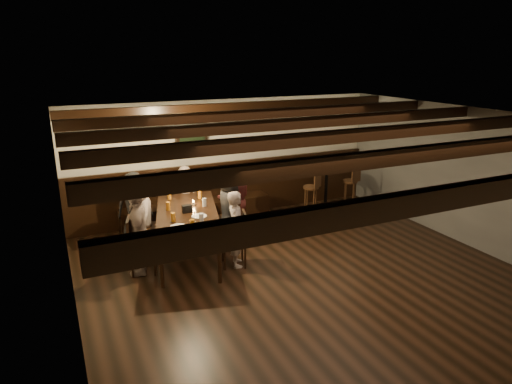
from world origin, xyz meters
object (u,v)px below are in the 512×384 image
chair_right_far (235,249)px  high_top_table (326,184)px  person_bench_right (234,200)px  person_right_far (236,229)px  person_bench_left (135,207)px  person_left_near (142,213)px  bar_stool_left (311,202)px  chair_left_far (142,256)px  person_right_near (229,207)px  chair_left_near (146,235)px  bar_stool_right (350,195)px  person_left_far (138,232)px  chair_right_near (228,228)px  person_bench_centre (185,200)px  dining_table (187,215)px

chair_right_far → high_top_table: size_ratio=0.91×
person_bench_right → person_right_far: bearing=83.7°
chair_right_far → person_bench_left: size_ratio=0.69×
person_bench_right → person_left_near: size_ratio=1.01×
high_top_table → bar_stool_left: size_ratio=0.99×
chair_left_far → person_left_near: 0.98m
person_right_near → bar_stool_left: size_ratio=1.37×
chair_left_near → high_top_table: 3.91m
bar_stool_left → bar_stool_right: size_ratio=1.00×
person_left_far → chair_right_near: bearing=121.5°
person_right_far → bar_stool_right: person_right_far is taller
chair_right_far → person_right_far: person_right_far is taller
chair_right_far → person_left_far: size_ratio=0.65×
person_bench_centre → person_left_near: 0.96m
chair_left_far → person_left_far: person_left_far is taller
chair_left_near → person_bench_centre: (0.85, 0.40, 0.40)m
person_bench_centre → high_top_table: 3.04m
person_bench_right → person_right_near: size_ratio=0.99×
chair_left_far → person_left_near: size_ratio=0.68×
chair_left_near → bar_stool_right: size_ratio=0.87×
chair_left_far → person_bench_centre: person_bench_centre is taller
person_bench_left → person_right_far: size_ratio=1.03×
person_right_near → dining_table: bearing=121.0°
person_bench_right → bar_stool_right: bearing=-162.8°
chair_left_far → person_right_far: bearing=90.0°
chair_left_far → person_bench_centre: size_ratio=0.68×
person_bench_centre → bar_stool_right: (3.54, -0.24, -0.30)m
person_left_near → bar_stool_left: (3.41, 0.10, -0.29)m
person_bench_right → high_top_table: person_bench_right is taller
person_left_near → person_left_far: size_ratio=0.98×
dining_table → person_bench_left: bearing=135.0°
chair_left_far → person_bench_left: (0.16, 1.35, 0.36)m
dining_table → person_bench_left: 1.28m
person_bench_centre → bar_stool_left: (2.54, -0.29, -0.30)m
chair_right_far → person_right_far: size_ratio=0.71×
chair_left_far → person_left_far: size_ratio=0.67×
chair_right_far → person_bench_left: bearing=50.2°
person_bench_left → person_bench_right: size_ratio=0.96×
bar_stool_left → chair_right_near: bearing=162.2°
bar_stool_left → person_right_far: bearing=-179.4°
chair_right_far → person_bench_right: size_ratio=0.66×
person_left_far → person_right_far: size_ratio=1.09×
chair_right_far → person_bench_left: person_bench_left is taller
person_bench_centre → person_right_near: (0.58, -0.77, 0.01)m
person_right_near → high_top_table: person_right_near is taller
person_bench_centre → person_bench_right: (0.83, -0.37, 0.00)m
person_bench_left → person_left_far: (-0.19, -1.34, 0.04)m
person_bench_left → bar_stool_right: person_bench_left is taller
chair_left_far → chair_right_near: (1.62, 0.51, 0.02)m
person_bench_centre → person_left_far: bearing=63.4°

